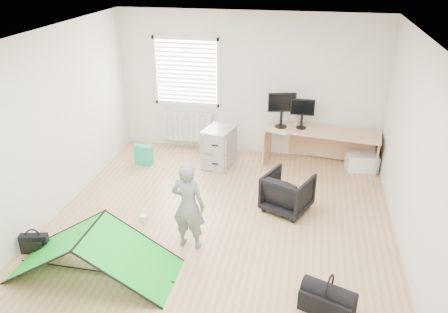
% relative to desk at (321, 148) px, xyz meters
% --- Properties ---
extents(ground, '(5.50, 5.50, 0.00)m').
position_rel_desk_xyz_m(ground, '(-1.43, -2.38, -0.35)').
color(ground, tan).
rests_on(ground, ground).
extents(back_wall, '(5.00, 0.02, 2.70)m').
position_rel_desk_xyz_m(back_wall, '(-1.43, 0.37, 1.00)').
color(back_wall, silver).
rests_on(back_wall, ground).
extents(window, '(1.20, 0.06, 1.20)m').
position_rel_desk_xyz_m(window, '(-2.63, 0.33, 1.20)').
color(window, silver).
rests_on(window, back_wall).
extents(radiator, '(1.00, 0.12, 0.60)m').
position_rel_desk_xyz_m(radiator, '(-2.63, 0.29, 0.10)').
color(radiator, silver).
rests_on(radiator, back_wall).
extents(desk, '(2.10, 0.91, 0.69)m').
position_rel_desk_xyz_m(desk, '(0.00, 0.00, 0.00)').
color(desk, tan).
rests_on(desk, ground).
extents(filing_cabinet, '(0.60, 0.72, 0.74)m').
position_rel_desk_xyz_m(filing_cabinet, '(-1.85, -0.40, 0.02)').
color(filing_cabinet, '#949699').
rests_on(filing_cabinet, ground).
extents(monitor_left, '(0.52, 0.23, 0.48)m').
position_rel_desk_xyz_m(monitor_left, '(-0.77, 0.01, 0.59)').
color(monitor_left, black).
rests_on(monitor_left, desk).
extents(monitor_right, '(0.43, 0.09, 0.41)m').
position_rel_desk_xyz_m(monitor_right, '(-0.39, 0.03, 0.55)').
color(monitor_right, black).
rests_on(monitor_right, desk).
extents(keyboard, '(0.43, 0.28, 0.02)m').
position_rel_desk_xyz_m(keyboard, '(-0.82, -0.25, 0.36)').
color(keyboard, beige).
rests_on(keyboard, desk).
extents(thermos, '(0.08, 0.08, 0.23)m').
position_rel_desk_xyz_m(thermos, '(-0.48, 0.14, 0.46)').
color(thermos, '#CA717F').
rests_on(thermos, desk).
extents(office_chair, '(0.86, 0.87, 0.61)m').
position_rel_desk_xyz_m(office_chair, '(-0.50, -1.70, -0.04)').
color(office_chair, black).
rests_on(office_chair, ground).
extents(person, '(0.49, 0.35, 1.25)m').
position_rel_desk_xyz_m(person, '(-1.73, -2.87, 0.28)').
color(person, slate).
rests_on(person, ground).
extents(kite, '(2.06, 0.90, 0.64)m').
position_rel_desk_xyz_m(kite, '(-2.74, -3.64, -0.03)').
color(kite, green).
rests_on(kite, ground).
extents(storage_crate, '(0.59, 0.45, 0.30)m').
position_rel_desk_xyz_m(storage_crate, '(0.75, -0.03, -0.20)').
color(storage_crate, white).
rests_on(storage_crate, ground).
extents(tote_bag, '(0.33, 0.17, 0.38)m').
position_rel_desk_xyz_m(tote_bag, '(-3.23, -0.64, -0.15)').
color(tote_bag, '#22A777').
rests_on(tote_bag, ground).
extents(laptop_bag, '(0.38, 0.19, 0.27)m').
position_rel_desk_xyz_m(laptop_bag, '(-3.70, -3.42, -0.21)').
color(laptop_bag, black).
rests_on(laptop_bag, ground).
extents(white_box, '(0.13, 0.13, 0.10)m').
position_rel_desk_xyz_m(white_box, '(-2.56, -2.44, -0.30)').
color(white_box, silver).
rests_on(white_box, ground).
extents(duffel_bag, '(0.66, 0.48, 0.26)m').
position_rel_desk_xyz_m(duffel_bag, '(0.09, -3.73, -0.22)').
color(duffel_bag, black).
rests_on(duffel_bag, ground).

